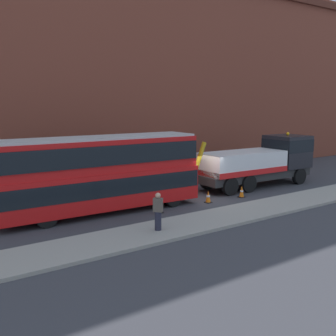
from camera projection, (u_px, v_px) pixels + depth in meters
ground_plane at (199, 198)px, 25.50m from camera, size 120.00×120.00×0.00m
near_kerb at (250, 211)px, 22.12m from camera, size 60.00×2.80×0.15m
building_facade at (133, 71)px, 30.45m from camera, size 60.00×1.50×16.00m
recovery_tow_truck at (260, 161)px, 28.95m from camera, size 10.18×2.95×3.67m
double_decker_bus at (101, 171)px, 21.83m from camera, size 11.11×2.93×4.06m
pedestrian_onlooker at (158, 212)px, 18.52m from camera, size 0.45×0.48×1.71m
traffic_cone_near_bus at (159, 207)px, 22.02m from camera, size 0.36×0.36×0.72m
traffic_cone_midway at (208, 197)px, 24.28m from camera, size 0.36×0.36×0.72m
traffic_cone_near_truck at (242, 192)px, 25.64m from camera, size 0.36×0.36×0.72m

